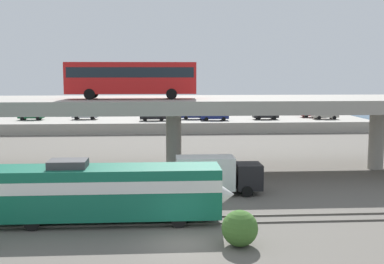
{
  "coord_description": "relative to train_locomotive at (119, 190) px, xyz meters",
  "views": [
    {
      "loc": [
        -1.16,
        -26.48,
        9.74
      ],
      "look_at": [
        1.88,
        21.35,
        3.72
      ],
      "focal_mm": 44.91,
      "sensor_mm": 36.0,
      "label": 1
    }
  ],
  "objects": [
    {
      "name": "ground_plane",
      "position": [
        3.94,
        -4.0,
        -2.19
      ],
      "size": [
        260.0,
        260.0,
        0.0
      ],
      "primitive_type": "plane",
      "color": "#605B54"
    },
    {
      "name": "rail_strip_near",
      "position": [
        3.94,
        -0.74,
        -2.13
      ],
      "size": [
        110.0,
        0.12,
        0.12
      ],
      "primitive_type": "cube",
      "color": "#59544C",
      "rests_on": "ground_plane"
    },
    {
      "name": "rail_strip_far",
      "position": [
        3.94,
        0.74,
        -2.13
      ],
      "size": [
        110.0,
        0.12,
        0.12
      ],
      "primitive_type": "cube",
      "color": "#59544C",
      "rests_on": "ground_plane"
    },
    {
      "name": "train_locomotive",
      "position": [
        0.0,
        0.0,
        0.0
      ],
      "size": [
        15.47,
        3.04,
        4.18
      ],
      "color": "#14664C",
      "rests_on": "ground_plane"
    },
    {
      "name": "highway_overpass",
      "position": [
        3.94,
        16.0,
        4.24
      ],
      "size": [
        96.0,
        11.53,
        7.22
      ],
      "color": "#9E998E",
      "rests_on": "ground_plane"
    },
    {
      "name": "transit_bus_on_overpass",
      "position": [
        0.0,
        14.78,
        7.09
      ],
      "size": [
        12.0,
        2.68,
        3.4
      ],
      "color": "red",
      "rests_on": "highway_overpass"
    },
    {
      "name": "service_truck_west",
      "position": [
        7.09,
        6.92,
        -0.56
      ],
      "size": [
        6.8,
        2.46,
        3.04
      ],
      "color": "black",
      "rests_on": "ground_plane"
    },
    {
      "name": "pier_parking_lot",
      "position": [
        3.94,
        51.0,
        -1.32
      ],
      "size": [
        67.34,
        13.62,
        1.74
      ],
      "primitive_type": "cube",
      "color": "#9E998E",
      "rests_on": "ground_plane"
    },
    {
      "name": "parked_car_0",
      "position": [
        -10.17,
        51.27,
        0.32
      ],
      "size": [
        4.25,
        1.91,
        1.5
      ],
      "color": "#B7B7BC",
      "rests_on": "pier_parking_lot"
    },
    {
      "name": "parked_car_1",
      "position": [
        29.4,
        52.6,
        0.32
      ],
      "size": [
        4.29,
        1.91,
        1.5
      ],
      "color": "maroon",
      "rests_on": "pier_parking_lot"
    },
    {
      "name": "parked_car_2",
      "position": [
        1.37,
        48.12,
        0.32
      ],
      "size": [
        4.32,
        1.95,
        1.5
      ],
      "color": "black",
      "rests_on": "pier_parking_lot"
    },
    {
      "name": "parked_car_3",
      "position": [
        -18.94,
        50.89,
        0.32
      ],
      "size": [
        4.08,
        1.83,
        1.5
      ],
      "rotation": [
        0.0,
        0.0,
        3.14
      ],
      "color": "#0C4C26",
      "rests_on": "pier_parking_lot"
    },
    {
      "name": "parked_car_4",
      "position": [
        30.59,
        49.15,
        0.32
      ],
      "size": [
        4.24,
        1.88,
        1.5
      ],
      "rotation": [
        0.0,
        0.0,
        3.14
      ],
      "color": "#9E998C",
      "rests_on": "pier_parking_lot"
    },
    {
      "name": "parked_car_5",
      "position": [
        8.15,
        50.23,
        0.32
      ],
      "size": [
        4.36,
        1.88,
        1.5
      ],
      "color": "navy",
      "rests_on": "pier_parking_lot"
    },
    {
      "name": "parked_car_6",
      "position": [
        20.27,
        49.29,
        0.32
      ],
      "size": [
        4.24,
        1.91,
        1.5
      ],
      "color": "black",
      "rests_on": "pier_parking_lot"
    },
    {
      "name": "parked_car_7",
      "position": [
        11.56,
        48.06,
        0.32
      ],
      "size": [
        4.58,
        1.94,
        1.5
      ],
      "rotation": [
        0.0,
        0.0,
        3.14
      ],
      "color": "navy",
      "rests_on": "pier_parking_lot"
    },
    {
      "name": "harbor_water",
      "position": [
        3.94,
        74.0,
        -2.19
      ],
      "size": [
        140.0,
        36.0,
        0.01
      ],
      "primitive_type": "cube",
      "color": "#2D5170",
      "rests_on": "ground_plane"
    },
    {
      "name": "shrub_right",
      "position": [
        7.11,
        -4.7,
        -1.16
      ],
      "size": [
        2.06,
        2.06,
        2.06
      ],
      "primitive_type": "sphere",
      "color": "#3D6929",
      "rests_on": "ground_plane"
    }
  ]
}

